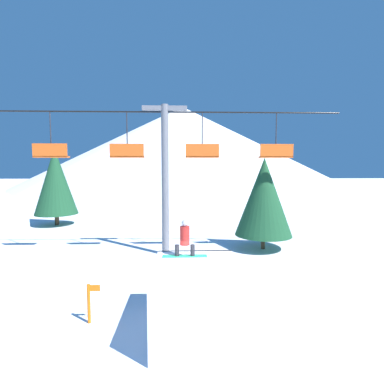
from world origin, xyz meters
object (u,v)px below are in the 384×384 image
object	(u,v)px
distant_skier	(276,223)
pine_tree_near	(264,197)
snow_ramp	(197,298)
trail_marker	(89,302)
snowboarder	(185,239)

from	to	relation	value
distant_skier	pine_tree_near	bearing A→B (deg)	-115.71
snow_ramp	trail_marker	bearing A→B (deg)	171.35
trail_marker	snowboarder	bearing A→B (deg)	8.89
snow_ramp	snowboarder	size ratio (longest dim) A/B	2.32
snowboarder	distant_skier	xyz separation A→B (m)	(6.97, 12.40, -1.87)
snow_ramp	distant_skier	size ratio (longest dim) A/B	2.75
snowboarder	trail_marker	xyz separation A→B (m)	(-2.99, -0.47, -1.86)
trail_marker	distant_skier	distance (m)	16.27
snowboarder	trail_marker	world-z (taller)	snowboarder
snow_ramp	distant_skier	xyz separation A→B (m)	(6.61, 13.38, -0.31)
snow_ramp	distant_skier	world-z (taller)	snow_ramp
pine_tree_near	distant_skier	xyz separation A→B (m)	(2.26, 4.69, -2.45)
distant_skier	snow_ramp	bearing A→B (deg)	-116.30
trail_marker	distant_skier	xyz separation A→B (m)	(9.96, 12.87, -0.01)
pine_tree_near	distant_skier	size ratio (longest dim) A/B	4.39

